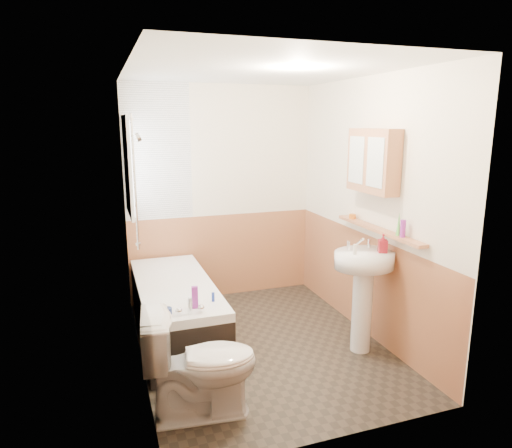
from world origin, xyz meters
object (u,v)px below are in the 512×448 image
(toilet, at_px, (201,364))
(sink, at_px, (363,281))
(medicine_cabinet, at_px, (373,161))
(pine_shelf, at_px, (378,230))
(bathtub, at_px, (176,309))

(toilet, distance_m, sink, 1.69)
(sink, relative_size, medicine_cabinet, 1.67)
(medicine_cabinet, bearing_deg, pine_shelf, -74.51)
(sink, height_order, pine_shelf, pine_shelf)
(toilet, distance_m, medicine_cabinet, 2.32)
(bathtub, bearing_deg, sink, -27.94)
(medicine_cabinet, bearing_deg, bathtub, 160.50)
(sink, distance_m, medicine_cabinet, 1.09)
(bathtub, height_order, pine_shelf, pine_shelf)
(sink, bearing_deg, toilet, -175.14)
(pine_shelf, bearing_deg, medicine_cabinet, 105.49)
(bathtub, relative_size, pine_shelf, 1.40)
(bathtub, height_order, toilet, toilet)
(bathtub, xyz_separation_m, pine_shelf, (1.77, -0.72, 0.82))
(sink, distance_m, pine_shelf, 0.49)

